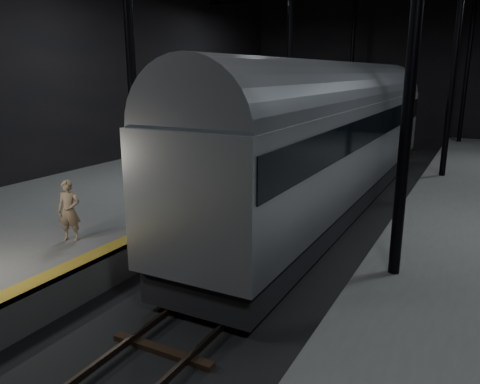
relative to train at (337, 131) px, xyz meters
The scene contains 6 objects.
ground 5.05m from the train, 90.00° to the right, with size 44.00×44.00×0.00m, color black.
platform_left 8.87m from the train, 152.79° to the right, with size 9.00×43.80×1.00m, color #545452.
tactile_strip 5.53m from the train, 130.12° to the right, with size 0.50×43.80×0.01m, color #865F18.
track 5.01m from the train, 90.00° to the right, with size 2.40×43.00×0.24m.
train is the anchor object (origin of this frame).
woman 10.95m from the train, 115.08° to the right, with size 0.63×0.41×1.73m, color #A08362.
Camera 1 is at (5.34, -14.73, 5.60)m, focal length 35.00 mm.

